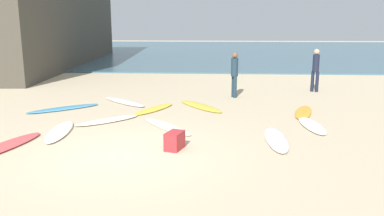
% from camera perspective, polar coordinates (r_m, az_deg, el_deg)
% --- Properties ---
extents(ground_plane, '(120.00, 120.00, 0.00)m').
position_cam_1_polar(ground_plane, '(9.12, -9.99, -6.73)').
color(ground_plane, '#C6B28E').
extents(ocean_water, '(120.00, 40.00, 0.08)m').
position_cam_1_polar(ocean_water, '(43.19, 0.78, 8.40)').
color(ocean_water, '#426675').
rests_on(ocean_water, ground_plane).
extents(surfboard_0, '(2.20, 2.17, 0.08)m').
position_cam_1_polar(surfboard_0, '(15.00, -9.87, 0.94)').
color(surfboard_0, silver).
rests_on(surfboard_0, ground_plane).
extents(surfboard_1, '(1.87, 2.20, 0.06)m').
position_cam_1_polar(surfboard_1, '(11.32, -3.77, -2.65)').
color(surfboard_1, '#F5E8C4').
rests_on(surfboard_1, ground_plane).
extents(surfboard_2, '(1.94, 2.38, 0.06)m').
position_cam_1_polar(surfboard_2, '(14.03, 1.25, 0.29)').
color(surfboard_2, yellow).
rests_on(surfboard_2, ground_plane).
extents(surfboard_3, '(0.57, 2.33, 0.09)m').
position_cam_1_polar(surfboard_3, '(10.25, 12.15, -4.43)').
color(surfboard_3, white).
rests_on(surfboard_3, ground_plane).
extents(surfboard_4, '(1.09, 2.21, 0.08)m').
position_cam_1_polar(surfboard_4, '(13.52, 15.93, -0.61)').
color(surfboard_4, gold).
rests_on(surfboard_4, ground_plane).
extents(surfboard_5, '(2.27, 2.06, 0.07)m').
position_cam_1_polar(surfboard_5, '(14.32, -18.18, -0.05)').
color(surfboard_5, '#4D9FD4').
rests_on(surfboard_5, ground_plane).
extents(surfboard_6, '(0.66, 2.11, 0.08)m').
position_cam_1_polar(surfboard_6, '(11.88, 17.06, -2.41)').
color(surfboard_6, white).
rests_on(surfboard_6, ground_plane).
extents(surfboard_7, '(1.14, 2.62, 0.08)m').
position_cam_1_polar(surfboard_7, '(10.45, -25.75, -5.08)').
color(surfboard_7, '#E25051').
rests_on(surfboard_7, ground_plane).
extents(surfboard_8, '(0.88, 2.35, 0.09)m').
position_cam_1_polar(surfboard_8, '(11.32, -18.73, -3.22)').
color(surfboard_8, white).
rests_on(surfboard_8, ground_plane).
extents(surfboard_9, '(1.91, 1.85, 0.09)m').
position_cam_1_polar(surfboard_9, '(12.20, -12.25, -1.75)').
color(surfboard_9, '#EFE5CD').
rests_on(surfboard_9, ground_plane).
extents(surfboard_10, '(1.38, 2.12, 0.07)m').
position_cam_1_polar(surfboard_10, '(13.60, -5.51, -0.12)').
color(surfboard_10, yellow).
rests_on(surfboard_10, ground_plane).
extents(beachgoer_near, '(0.35, 0.35, 1.81)m').
position_cam_1_polar(beachgoer_near, '(15.79, 6.21, 5.20)').
color(beachgoer_near, '#1E3342').
rests_on(beachgoer_near, ground_plane).
extents(beachgoer_mid, '(0.38, 0.38, 1.86)m').
position_cam_1_polar(beachgoer_mid, '(17.85, 17.58, 5.61)').
color(beachgoer_mid, '#191E33').
rests_on(beachgoer_mid, ground_plane).
extents(beach_cooler, '(0.48, 0.62, 0.42)m').
position_cam_1_polar(beach_cooler, '(9.31, -2.55, -4.78)').
color(beach_cooler, '#B2282D').
rests_on(beach_cooler, ground_plane).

